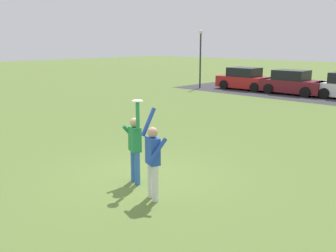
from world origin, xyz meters
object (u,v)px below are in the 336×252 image
at_px(parked_car_maroon, 292,83).
at_px(lamppost_by_lot, 200,53).
at_px(person_catcher, 135,145).
at_px(parked_car_red, 245,80).
at_px(person_defender, 153,157).
at_px(frisbee_disc, 137,101).

relative_size(parked_car_maroon, lamppost_by_lot, 0.97).
height_order(person_catcher, parked_car_red, person_catcher).
bearing_deg(person_defender, frisbee_disc, 0.00).
height_order(person_defender, parked_car_maroon, person_defender).
bearing_deg(parked_car_red, person_defender, -64.01).
bearing_deg(person_catcher, frisbee_disc, 0.00).
relative_size(person_catcher, person_defender, 1.02).
distance_m(parked_car_red, parked_car_maroon, 3.62).
bearing_deg(person_defender, lamppost_by_lot, -32.86).
distance_m(frisbee_disc, lamppost_by_lot, 20.03).
bearing_deg(person_defender, parked_car_maroon, -51.80).
xyz_separation_m(person_catcher, lamppost_by_lot, (-11.22, 16.35, 1.60)).
distance_m(parked_car_red, lamppost_by_lot, 3.83).
height_order(parked_car_red, lamppost_by_lot, lamppost_by_lot).
relative_size(parked_car_red, parked_car_maroon, 1.00).
relative_size(person_catcher, parked_car_maroon, 0.50).
bearing_deg(frisbee_disc, lamppost_by_lot, 124.83).
bearing_deg(parked_car_maroon, parked_car_red, 179.28).
height_order(frisbee_disc, parked_car_maroon, frisbee_disc).
relative_size(person_defender, frisbee_disc, 8.13).
height_order(person_defender, parked_car_red, person_defender).
bearing_deg(lamppost_by_lot, parked_car_maroon, 13.95).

